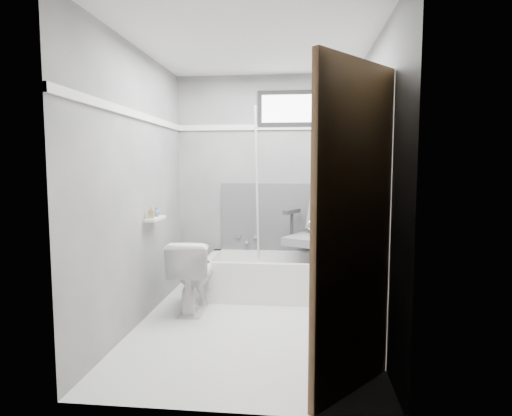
# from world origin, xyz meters

# --- Properties ---
(floor) EXTENTS (2.60, 2.60, 0.00)m
(floor) POSITION_xyz_m (0.00, 0.00, 0.00)
(floor) COLOR white
(floor) RESTS_ON ground
(ceiling) EXTENTS (2.60, 2.60, 0.00)m
(ceiling) POSITION_xyz_m (0.00, 0.00, 2.40)
(ceiling) COLOR silver
(ceiling) RESTS_ON floor
(wall_back) EXTENTS (2.00, 0.02, 2.40)m
(wall_back) POSITION_xyz_m (0.00, 1.30, 1.20)
(wall_back) COLOR slate
(wall_back) RESTS_ON floor
(wall_front) EXTENTS (2.00, 0.02, 2.40)m
(wall_front) POSITION_xyz_m (0.00, -1.30, 1.20)
(wall_front) COLOR slate
(wall_front) RESTS_ON floor
(wall_left) EXTENTS (0.02, 2.60, 2.40)m
(wall_left) POSITION_xyz_m (-1.00, 0.00, 1.20)
(wall_left) COLOR slate
(wall_left) RESTS_ON floor
(wall_right) EXTENTS (0.02, 2.60, 2.40)m
(wall_right) POSITION_xyz_m (1.00, 0.00, 1.20)
(wall_right) COLOR slate
(wall_right) RESTS_ON floor
(bathtub) EXTENTS (1.50, 0.70, 0.42)m
(bathtub) POSITION_xyz_m (0.17, 0.93, 0.21)
(bathtub) COLOR white
(bathtub) RESTS_ON floor
(office_chair) EXTENTS (0.88, 0.88, 1.14)m
(office_chair) POSITION_xyz_m (0.58, 0.95, 0.69)
(office_chair) COLOR slate
(office_chair) RESTS_ON bathtub
(toilet) EXTENTS (0.42, 0.71, 0.68)m
(toilet) POSITION_xyz_m (-0.62, 0.40, 0.34)
(toilet) COLOR white
(toilet) RESTS_ON floor
(door) EXTENTS (0.78, 0.78, 2.00)m
(door) POSITION_xyz_m (0.98, -1.28, 1.00)
(door) COLOR #53321F
(door) RESTS_ON floor
(window) EXTENTS (0.66, 0.04, 0.40)m
(window) POSITION_xyz_m (0.25, 1.29, 2.02)
(window) COLOR black
(window) RESTS_ON wall_back
(backerboard) EXTENTS (1.50, 0.02, 0.78)m
(backerboard) POSITION_xyz_m (0.25, 1.29, 0.80)
(backerboard) COLOR #4C4C4F
(backerboard) RESTS_ON wall_back
(trim_back) EXTENTS (2.00, 0.02, 0.06)m
(trim_back) POSITION_xyz_m (0.00, 1.29, 1.82)
(trim_back) COLOR white
(trim_back) RESTS_ON wall_back
(trim_left) EXTENTS (0.02, 2.60, 0.06)m
(trim_left) POSITION_xyz_m (-0.99, 0.00, 1.82)
(trim_left) COLOR white
(trim_left) RESTS_ON wall_left
(pole) EXTENTS (0.02, 0.42, 1.91)m
(pole) POSITION_xyz_m (-0.06, 1.06, 1.05)
(pole) COLOR silver
(pole) RESTS_ON bathtub
(shelf) EXTENTS (0.10, 0.32, 0.02)m
(shelf) POSITION_xyz_m (-0.93, 0.26, 0.90)
(shelf) COLOR white
(shelf) RESTS_ON wall_left
(soap_bottle_a) EXTENTS (0.06, 0.06, 0.11)m
(soap_bottle_a) POSITION_xyz_m (-0.94, 0.18, 0.97)
(soap_bottle_a) COLOR olive
(soap_bottle_a) RESTS_ON shelf
(soap_bottle_b) EXTENTS (0.09, 0.09, 0.09)m
(soap_bottle_b) POSITION_xyz_m (-0.94, 0.32, 0.96)
(soap_bottle_b) COLOR slate
(soap_bottle_b) RESTS_ON shelf
(faucet) EXTENTS (0.26, 0.10, 0.16)m
(faucet) POSITION_xyz_m (-0.20, 1.27, 0.55)
(faucet) COLOR silver
(faucet) RESTS_ON wall_back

